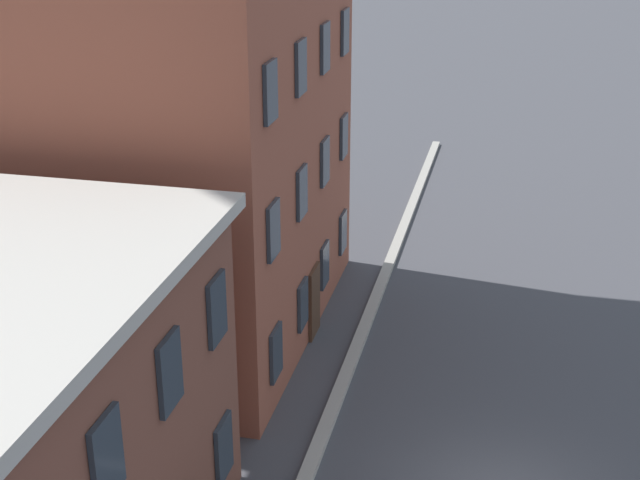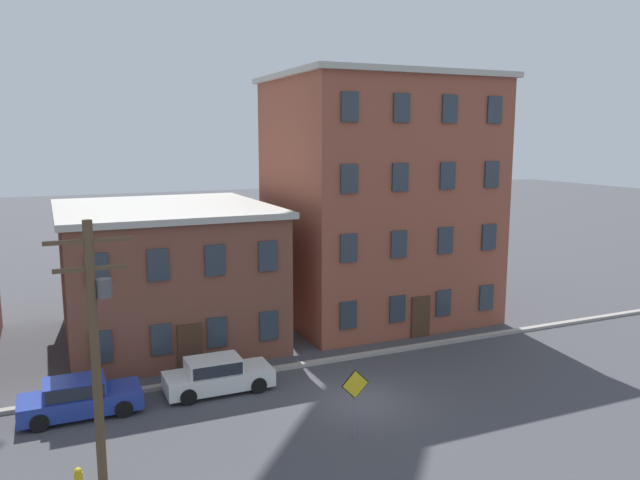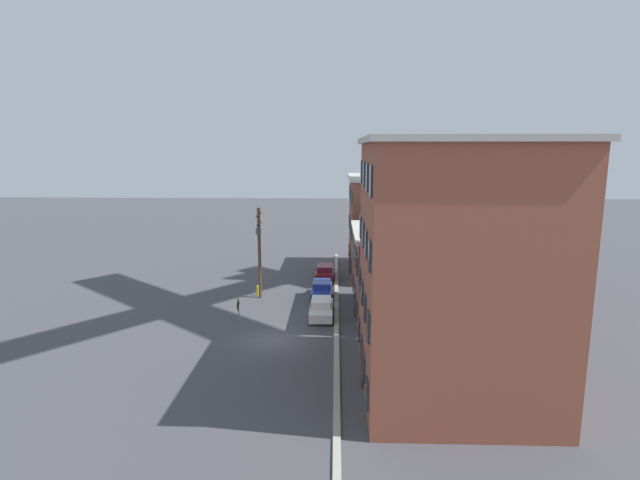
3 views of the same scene
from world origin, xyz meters
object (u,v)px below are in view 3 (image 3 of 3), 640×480
car_blue (322,289)px  car_white (321,308)px  car_maroon (325,271)px  caution_sign (238,309)px  fire_hydrant (258,290)px  utility_pole (259,248)px

car_blue → car_white: bearing=1.2°
car_maroon → caution_sign: 16.41m
car_maroon → fire_hydrant: car_maroon is taller
car_white → fire_hydrant: (-5.66, -5.99, -0.27)m
car_maroon → utility_pole: bearing=-39.0°
car_white → caution_sign: 6.91m
car_white → caution_sign: size_ratio=1.74×
caution_sign → utility_pole: 8.78m
car_blue → caution_sign: caution_sign is taller
car_maroon → car_blue: bearing=-1.1°
fire_hydrant → utility_pole: bearing=25.9°
car_maroon → car_white: same height
car_white → utility_pole: size_ratio=0.54×
car_blue → caution_sign: (8.71, -5.86, 0.95)m
car_white → utility_pole: 8.41m
car_white → fire_hydrant: 8.24m
caution_sign → car_white: bearing=119.3°
car_maroon → car_white: bearing=-0.1°
car_white → caution_sign: bearing=-60.7°
caution_sign → car_maroon: bearing=158.6°
car_maroon → caution_sign: bearing=-21.4°
car_blue → utility_pole: utility_pole is taller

